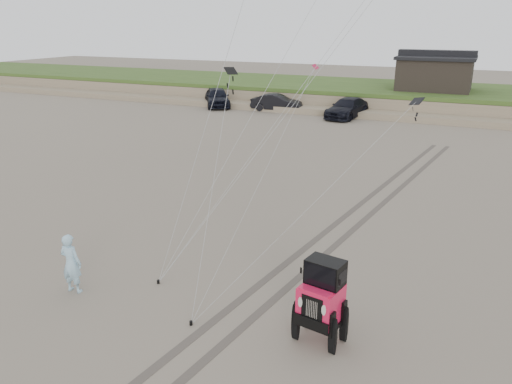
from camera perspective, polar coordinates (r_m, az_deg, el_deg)
ground at (r=13.66m, az=-6.65°, el=-13.98°), size 160.00×160.00×0.00m
dune_ridge at (r=48.08m, az=17.14°, el=10.24°), size 160.00×14.25×1.73m
cabin at (r=47.10m, az=19.80°, el=12.78°), size 6.40×5.40×3.35m
truck_a at (r=46.30m, az=-4.47°, el=10.75°), size 4.50×5.32×1.72m
truck_b at (r=43.92m, az=2.37°, el=10.17°), size 4.49×1.82×1.45m
truck_c at (r=41.48m, az=10.39°, el=9.42°), size 2.99×5.58×1.54m
jeep at (r=12.36m, az=7.38°, el=-13.26°), size 2.75×4.81×1.69m
man at (r=15.22m, az=-20.37°, el=-7.65°), size 0.68×0.47×1.78m
stake_main at (r=15.33m, az=-11.11°, el=-10.04°), size 0.08×0.08×0.12m
stake_aux at (r=13.33m, az=-7.44°, el=-14.63°), size 0.08×0.08×0.12m
tire_tracks at (r=19.65m, az=10.54°, el=-3.51°), size 5.22×29.74×0.01m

